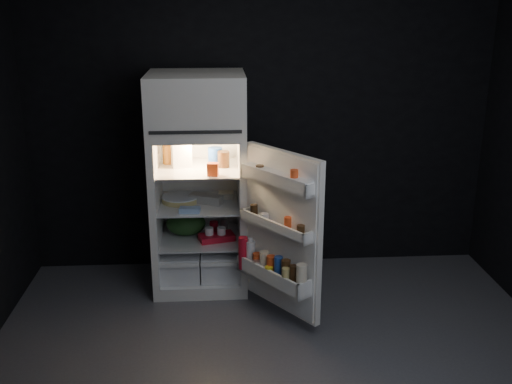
{
  "coord_description": "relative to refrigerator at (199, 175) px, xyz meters",
  "views": [
    {
      "loc": [
        -0.37,
        -3.4,
        2.32
      ],
      "look_at": [
        -0.08,
        1.0,
        0.9
      ],
      "focal_mm": 42.0,
      "sensor_mm": 36.0,
      "label": 1
    }
  ],
  "objects": [
    {
      "name": "small_carton",
      "position": [
        0.12,
        -0.27,
        0.12
      ],
      "size": [
        0.09,
        0.07,
        0.1
      ],
      "primitive_type": "cube",
      "rotation": [
        0.0,
        0.0,
        -0.15
      ],
      "color": "#D34318",
      "rests_on": "refrigerator"
    },
    {
      "name": "small_can_red",
      "position": [
        0.11,
        0.06,
        -0.48
      ],
      "size": [
        0.1,
        0.1,
        0.09
      ],
      "primitive_type": "cylinder",
      "rotation": [
        0.0,
        0.0,
        0.4
      ],
      "color": "#B00F20",
      "rests_on": "refrigerator"
    },
    {
      "name": "small_can_silver",
      "position": [
        0.2,
        0.14,
        -0.48
      ],
      "size": [
        0.08,
        0.08,
        0.09
      ],
      "primitive_type": "cylinder",
      "rotation": [
        0.0,
        0.0,
        -0.07
      ],
      "color": "silver",
      "rests_on": "refrigerator"
    },
    {
      "name": "jam_jar",
      "position": [
        0.21,
        -0.03,
        0.14
      ],
      "size": [
        0.13,
        0.13,
        0.13
      ],
      "primitive_type": "cylinder",
      "rotation": [
        0.0,
        0.0,
        0.36
      ],
      "color": "#331E0E",
      "rests_on": "refrigerator"
    },
    {
      "name": "wall_front",
      "position": [
        0.53,
        -3.02,
        0.39
      ],
      "size": [
        4.0,
        0.0,
        2.7
      ],
      "primitive_type": "cube",
      "color": "black",
      "rests_on": "ground"
    },
    {
      "name": "floor",
      "position": [
        0.53,
        -1.32,
        -0.96
      ],
      "size": [
        4.0,
        3.4,
        0.0
      ],
      "primitive_type": "cube",
      "color": "#505055",
      "rests_on": "ground"
    },
    {
      "name": "refrigerator",
      "position": [
        0.0,
        0.0,
        0.0
      ],
      "size": [
        0.76,
        0.71,
        1.78
      ],
      "color": "white",
      "rests_on": "ground"
    },
    {
      "name": "egg_carton",
      "position": [
        0.06,
        -0.05,
        -0.19
      ],
      "size": [
        0.29,
        0.21,
        0.07
      ],
      "primitive_type": "cube",
      "rotation": [
        0.0,
        0.0,
        -0.42
      ],
      "color": "gray",
      "rests_on": "refrigerator"
    },
    {
      "name": "milk_jug",
      "position": [
        -0.14,
        0.02,
        0.19
      ],
      "size": [
        0.18,
        0.18,
        0.24
      ],
      "primitive_type": "cube",
      "rotation": [
        0.0,
        0.0,
        0.2
      ],
      "color": "white",
      "rests_on": "refrigerator"
    },
    {
      "name": "produce_bag",
      "position": [
        -0.12,
        0.02,
        -0.43
      ],
      "size": [
        0.38,
        0.34,
        0.2
      ],
      "primitive_type": "ellipsoid",
      "rotation": [
        0.0,
        0.0,
        -0.22
      ],
      "color": "#193815",
      "rests_on": "refrigerator"
    },
    {
      "name": "wall_back",
      "position": [
        0.53,
        0.38,
        0.39
      ],
      "size": [
        4.0,
        0.0,
        2.7
      ],
      "primitive_type": "cube",
      "color": "black",
      "rests_on": "ground"
    },
    {
      "name": "wrapped_pkg",
      "position": [
        0.22,
        0.08,
        -0.2
      ],
      "size": [
        0.13,
        0.11,
        0.05
      ],
      "primitive_type": "cube",
      "rotation": [
        0.0,
        0.0,
        -0.07
      ],
      "color": "beige",
      "rests_on": "refrigerator"
    },
    {
      "name": "amber_bottle",
      "position": [
        -0.25,
        0.1,
        0.18
      ],
      "size": [
        0.09,
        0.09,
        0.22
      ],
      "primitive_type": "cylinder",
      "rotation": [
        0.0,
        0.0,
        -0.03
      ],
      "color": "#B3641C",
      "rests_on": "refrigerator"
    },
    {
      "name": "mayo_jar",
      "position": [
        0.14,
        0.06,
        0.14
      ],
      "size": [
        0.16,
        0.16,
        0.14
      ],
      "primitive_type": "cylinder",
      "rotation": [
        0.0,
        0.0,
        0.43
      ],
      "color": "#1B3F94",
      "rests_on": "refrigerator"
    },
    {
      "name": "yogurt_tray",
      "position": [
        0.14,
        -0.12,
        -0.5
      ],
      "size": [
        0.31,
        0.22,
        0.05
      ],
      "primitive_type": "cube",
      "rotation": [
        0.0,
        0.0,
        0.25
      ],
      "color": "#B00F20",
      "rests_on": "refrigerator"
    },
    {
      "name": "flat_package",
      "position": [
        -0.07,
        -0.27,
        -0.21
      ],
      "size": [
        0.17,
        0.1,
        0.04
      ],
      "primitive_type": "cube",
      "rotation": [
        0.0,
        0.0,
        -0.11
      ],
      "color": "#82A1C9",
      "rests_on": "refrigerator"
    },
    {
      "name": "pie",
      "position": [
        -0.15,
        0.0,
        -0.21
      ],
      "size": [
        0.32,
        0.32,
        0.04
      ],
      "primitive_type": "cylinder",
      "rotation": [
        0.0,
        0.0,
        -0.05
      ],
      "color": "tan",
      "rests_on": "refrigerator"
    },
    {
      "name": "fridge_door",
      "position": [
        0.6,
        -0.68,
        -0.28
      ],
      "size": [
        0.58,
        0.69,
        1.22
      ],
      "color": "white",
      "rests_on": "ground"
    }
  ]
}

